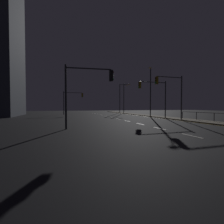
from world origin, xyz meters
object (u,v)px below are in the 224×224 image
Objects in this scene: traffic_light_far_center at (171,88)px; street_lamp_across_street at (121,95)px; traffic_light_mid_right at (73,98)px; traffic_light_near_right at (154,91)px; street_lamp_far_end at (150,88)px; street_lamp_corner at (125,95)px; traffic_light_mid_left at (88,84)px.

traffic_light_far_center is 28.20m from street_lamp_across_street.
traffic_light_mid_right is 0.65× the size of street_lamp_across_street.
street_lamp_far_end is (1.63, 4.41, 1.01)m from traffic_light_near_right.
street_lamp_corner is at bearing -86.17° from street_lamp_across_street.
street_lamp_corner is 0.93× the size of street_lamp_far_end.
traffic_light_mid_right is 14.52m from street_lamp_corner.
traffic_light_near_right reaches higher than traffic_light_mid_left.
traffic_light_mid_left is 19.23m from street_lamp_far_end.
street_lamp_across_street is (13.97, 33.82, 1.19)m from traffic_light_mid_left.
traffic_light_far_center is at bearing -99.18° from street_lamp_far_end.
street_lamp_across_street reaches higher than traffic_light_far_center.
street_lamp_across_street is 19.74m from street_lamp_far_end.
street_lamp_far_end is (-0.97, -19.72, 0.21)m from street_lamp_across_street.
street_lamp_corner is (14.15, 31.11, 1.03)m from traffic_light_mid_left.
street_lamp_across_street reaches higher than traffic_light_mid_right.
street_lamp_across_street is at bearing 93.83° from street_lamp_corner.
traffic_light_near_right is at bearing 94.04° from traffic_light_far_center.
traffic_light_mid_left is 14.94m from traffic_light_near_right.
street_lamp_across_street is (13.77, 6.59, 1.22)m from traffic_light_mid_right.
street_lamp_across_street is at bearing 67.56° from traffic_light_mid_left.
street_lamp_across_street reaches higher than traffic_light_mid_left.
street_lamp_corner is at bearing 84.37° from traffic_light_far_center.
traffic_light_near_right is 24.29m from street_lamp_across_street.
traffic_light_far_center reaches higher than traffic_light_near_right.
traffic_light_far_center is 0.73× the size of street_lamp_across_street.
traffic_light_mid_right is 18.39m from street_lamp_far_end.
traffic_light_far_center is 0.69× the size of street_lamp_far_end.
traffic_light_far_center is 3.97m from traffic_light_near_right.
traffic_light_mid_left is 27.23m from traffic_light_mid_right.
traffic_light_near_right is at bearing -110.30° from street_lamp_far_end.
street_lamp_far_end is (13.00, 14.10, 1.40)m from traffic_light_mid_left.
street_lamp_corner is at bearing 15.57° from traffic_light_mid_right.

